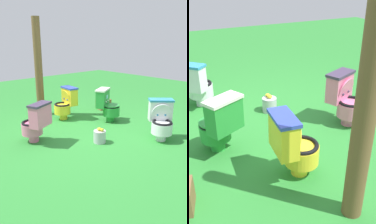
{
  "view_description": "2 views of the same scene",
  "coord_description": "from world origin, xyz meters",
  "views": [
    {
      "loc": [
        2.86,
        3.19,
        1.79
      ],
      "look_at": [
        -0.36,
        -0.3,
        0.34
      ],
      "focal_mm": 38.93,
      "sensor_mm": 36.0,
      "label": 1
    },
    {
      "loc": [
        -1.46,
        -3.35,
        2.01
      ],
      "look_at": [
        -0.1,
        -0.48,
        0.39
      ],
      "focal_mm": 46.38,
      "sensor_mm": 36.0,
      "label": 2
    }
  ],
  "objects": [
    {
      "name": "ground",
      "position": [
        0.0,
        0.0,
        0.0
      ],
      "size": [
        14.0,
        14.0,
        0.0
      ],
      "primitive_type": "plane",
      "color": "#2D8433"
    },
    {
      "name": "toilet_white",
      "position": [
        -0.87,
        0.96,
        0.37
      ],
      "size": [
        0.63,
        0.63,
        0.73
      ],
      "rotation": [
        0.0,
        0.0,
        5.51
      ],
      "color": "white",
      "rests_on": "ground"
    },
    {
      "name": "toilet_pink",
      "position": [
        0.88,
        -0.45,
        0.37
      ],
      "size": [
        0.56,
        0.61,
        0.73
      ],
      "rotation": [
        0.0,
        0.0,
        3.55
      ],
      "color": "pink",
      "rests_on": "ground"
    },
    {
      "name": "toilet_yellow",
      "position": [
        -0.3,
        -1.16,
        0.37
      ],
      "size": [
        0.53,
        0.45,
        0.73
      ],
      "rotation": [
        0.0,
        0.0,
        4.61
      ],
      "color": "yellow",
      "rests_on": "ground"
    },
    {
      "name": "toilet_green",
      "position": [
        -0.87,
        -0.4,
        0.37
      ],
      "size": [
        0.58,
        0.62,
        0.73
      ],
      "rotation": [
        0.0,
        0.0,
        0.47
      ],
      "color": "green",
      "rests_on": "ground"
    },
    {
      "name": "wooden_post",
      "position": [
        -0.06,
        -1.86,
        1.12
      ],
      "size": [
        0.18,
        0.18,
        2.25
      ],
      "primitive_type": "cylinder",
      "color": "brown",
      "rests_on": "ground"
    },
    {
      "name": "small_crate",
      "position": [
        -1.49,
        -1.15,
        0.13
      ],
      "size": [
        0.38,
        0.35,
        0.26
      ],
      "primitive_type": "cube",
      "rotation": [
        0.0,
        0.0,
        4.46
      ],
      "color": "brown",
      "rests_on": "ground"
    },
    {
      "name": "lemon_bucket",
      "position": [
        0.07,
        0.33,
        0.12
      ],
      "size": [
        0.22,
        0.22,
        0.28
      ],
      "color": "#B7B7BF",
      "rests_on": "ground"
    }
  ]
}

